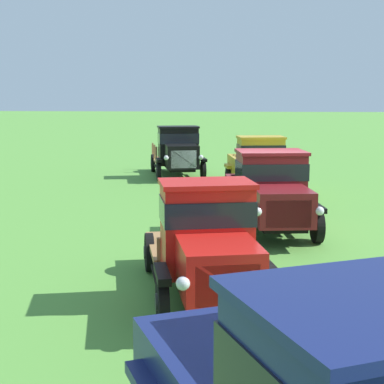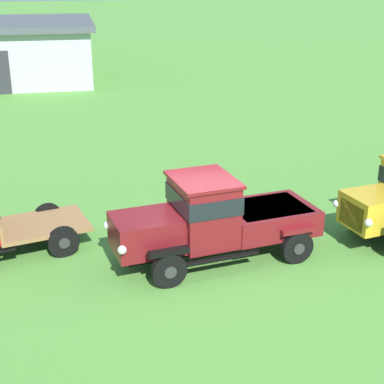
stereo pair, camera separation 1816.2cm
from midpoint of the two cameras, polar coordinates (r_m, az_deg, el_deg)
The scene contains 5 objects.
ground_plane at distance 11.93m, azimuth -26.18°, elevation -17.13°, with size 240.00×240.00×0.00m, color #518E38.
vintage_truck_second_in_line at distance 8.99m, azimuth -55.15°, elevation -21.70°, with size 4.89×2.75×2.10m.
vintage_truck_midrow_center at distance 11.75m, azimuth -26.33°, elevation -11.83°, with size 5.30×2.70×2.13m.
vintage_truck_far_side at distance 16.70m, azimuth -16.52°, elevation -5.20°, with size 4.86×2.60×2.12m.
vintage_truck_back_of_row at distance 21.71m, azimuth -20.77°, elevation -1.86°, with size 5.11×2.99×2.23m.
Camera 1 is at (-15.08, 0.51, 3.51)m, focal length 55.00 mm.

